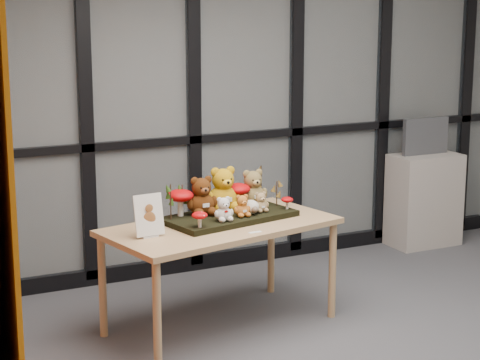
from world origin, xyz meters
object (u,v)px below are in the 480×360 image
bear_white_bow (223,208)px  bear_brown_medium (201,194)px  bear_tan_back (253,186)px  mushroom_front_right (287,202)px  display_table (221,234)px  mushroom_back_left (180,201)px  mushroom_front_left (200,219)px  diorama_tray (229,217)px  bear_beige_small (261,201)px  cabinet (424,200)px  monitor (426,136)px  mushroom_back_right (238,194)px  plush_cream_hedgehog (251,206)px  bear_pooh_yellow (223,186)px  bear_small_yellow (242,204)px  sign_holder (149,218)px

bear_white_bow → bear_brown_medium: bearing=94.5°
bear_tan_back → mushroom_front_right: 0.27m
display_table → mushroom_back_left: size_ratio=8.35×
bear_tan_back → bear_white_bow: 0.46m
bear_white_bow → mushroom_front_left: size_ratio=1.58×
mushroom_back_left → mushroom_front_left: mushroom_back_left is taller
diorama_tray → bear_beige_small: size_ratio=5.79×
mushroom_back_left → cabinet: (2.60, 0.80, -0.43)m
mushroom_front_left → monitor: 2.84m
display_table → mushroom_back_left: 0.33m
mushroom_back_right → plush_cream_hedgehog: bearing=-89.8°
bear_tan_back → mushroom_back_left: (-0.55, -0.05, -0.04)m
bear_tan_back → cabinet: size_ratio=0.34×
display_table → mushroom_back_right: (0.22, 0.21, 0.20)m
mushroom_back_left → bear_tan_back: bearing=5.2°
display_table → plush_cream_hedgehog: (0.23, 0.01, 0.16)m
plush_cream_hedgehog → bear_pooh_yellow: bearing=112.8°
bear_small_yellow → mushroom_front_left: bear_small_yellow is taller
bear_white_bow → sign_holder: size_ratio=0.65×
bear_tan_back → mushroom_front_right: bearing=-61.4°
bear_tan_back → plush_cream_hedgehog: bearing=-130.9°
plush_cream_hedgehog → mushroom_back_right: 0.20m
bear_pooh_yellow → mushroom_back_left: bearing=171.4°
mushroom_front_right → monitor: 2.13m
mushroom_back_right → monitor: 2.31m
plush_cream_hedgehog → cabinet: (2.17, 0.96, -0.39)m
mushroom_front_right → mushroom_back_left: bearing=168.8°
bear_beige_small → bear_white_bow: bearing=-173.2°
bear_tan_back → plush_cream_hedgehog: 0.26m
bear_tan_back → mushroom_back_left: bearing=173.7°
monitor → bear_pooh_yellow: bearing=-160.7°
bear_pooh_yellow → mushroom_back_right: (0.12, 0.02, -0.07)m
sign_holder → monitor: 3.11m
bear_white_bow → mushroom_back_right: bearing=37.5°
bear_beige_small → sign_holder: 0.84m
display_table → bear_tan_back: (0.34, 0.22, 0.24)m
plush_cream_hedgehog → mushroom_front_left: mushroom_front_left is taller
bear_brown_medium → mushroom_back_right: bear_brown_medium is taller
mushroom_back_left → mushroom_back_right: mushroom_back_left is taller
mushroom_front_left → plush_cream_hedgehog: bearing=19.6°
bear_pooh_yellow → mushroom_front_right: bear_pooh_yellow is taller
bear_tan_back → mushroom_front_left: size_ratio=2.52×
bear_pooh_yellow → sign_holder: size_ratio=1.23×
bear_pooh_yellow → plush_cream_hedgehog: (0.12, -0.18, -0.11)m
mushroom_front_left → monitor: (2.60, 1.13, 0.17)m
mushroom_back_left → cabinet: mushroom_back_left is taller
bear_tan_back → bear_white_bow: bear_tan_back is taller
display_table → mushroom_front_right: size_ratio=17.75×
bear_white_bow → bear_pooh_yellow: bearing=54.2°
display_table → mushroom_front_right: bearing=-8.2°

